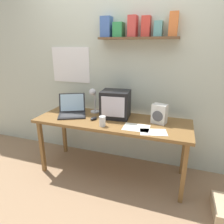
# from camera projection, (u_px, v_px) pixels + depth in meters

# --- Properties ---
(ground_plane) EXTENTS (12.00, 12.00, 0.00)m
(ground_plane) POSITION_uv_depth(u_px,v_px,m) (112.00, 172.00, 2.64)
(ground_plane) COLOR #9B7959
(back_wall) EXTENTS (5.60, 0.24, 2.60)m
(back_wall) POSITION_uv_depth(u_px,v_px,m) (123.00, 67.00, 2.62)
(back_wall) COLOR beige
(back_wall) RESTS_ON ground_plane
(corner_desk) EXTENTS (1.85, 0.65, 0.73)m
(corner_desk) POSITION_uv_depth(u_px,v_px,m) (112.00, 125.00, 2.43)
(corner_desk) COLOR brown
(corner_desk) RESTS_ON ground_plane
(crt_monitor) EXTENTS (0.36, 0.32, 0.34)m
(crt_monitor) POSITION_uv_depth(u_px,v_px,m) (116.00, 104.00, 2.45)
(crt_monitor) COLOR black
(crt_monitor) RESTS_ON corner_desk
(laptop) EXTENTS (0.46, 0.46, 0.25)m
(laptop) POSITION_uv_depth(u_px,v_px,m) (72.00, 110.00, 2.58)
(laptop) COLOR #232326
(laptop) RESTS_ON corner_desk
(desk_lamp) EXTENTS (0.13, 0.16, 0.33)m
(desk_lamp) POSITION_uv_depth(u_px,v_px,m) (93.00, 97.00, 2.59)
(desk_lamp) COLOR silver
(desk_lamp) RESTS_ON corner_desk
(juice_glass) EXTENTS (0.07, 0.07, 0.11)m
(juice_glass) POSITION_uv_depth(u_px,v_px,m) (102.00, 122.00, 2.21)
(juice_glass) COLOR white
(juice_glass) RESTS_ON corner_desk
(space_heater) EXTENTS (0.18, 0.15, 0.22)m
(space_heater) POSITION_uv_depth(u_px,v_px,m) (159.00, 114.00, 2.27)
(space_heater) COLOR silver
(space_heater) RESTS_ON corner_desk
(computer_mouse) EXTENTS (0.08, 0.12, 0.03)m
(computer_mouse) POSITION_uv_depth(u_px,v_px,m) (94.00, 118.00, 2.41)
(computer_mouse) COLOR black
(computer_mouse) RESTS_ON corner_desk
(loose_paper_near_laptop) EXTENTS (0.29, 0.23, 0.00)m
(loose_paper_near_laptop) POSITION_uv_depth(u_px,v_px,m) (136.00, 127.00, 2.18)
(loose_paper_near_laptop) COLOR white
(loose_paper_near_laptop) RESTS_ON corner_desk
(loose_paper_near_monitor) EXTENTS (0.31, 0.23, 0.00)m
(loose_paper_near_monitor) POSITION_uv_depth(u_px,v_px,m) (153.00, 132.00, 2.06)
(loose_paper_near_monitor) COLOR white
(loose_paper_near_monitor) RESTS_ON corner_desk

